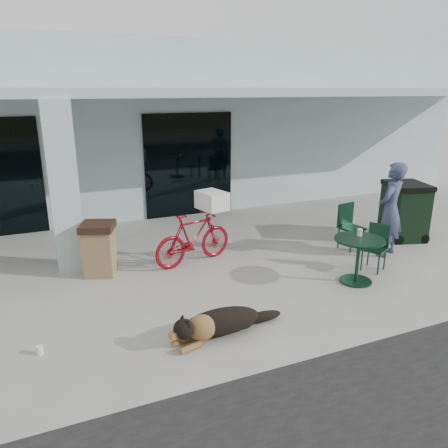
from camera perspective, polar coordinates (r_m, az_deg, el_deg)
name	(u,v)px	position (r m, az deg, el deg)	size (l,w,h in m)	color
ground	(185,306)	(7.05, -5.14, -10.59)	(80.00, 80.00, 0.00)	#A6A49D
building	(98,123)	(14.61, -16.16, 12.52)	(22.00, 7.00, 4.50)	silver
storefront_glass_right	(189,165)	(11.69, -4.59, 7.67)	(2.40, 0.06, 2.70)	black
column	(64,188)	(8.44, -20.20, 4.39)	(0.50, 0.50, 3.12)	silver
overhang	(127,93)	(9.73, -12.61, 16.41)	(22.00, 2.80, 0.18)	silver
bicycle	(194,238)	(8.49, -4.00, -1.86)	(0.48, 1.70, 1.02)	maroon
laundry_basket	(212,200)	(8.54, -1.58, 3.11)	(0.59, 0.44, 0.35)	white
dog	(222,320)	(6.18, -0.32, -12.46)	(1.31, 0.44, 0.44)	black
cup_near_dog	(40,350)	(6.33, -22.93, -14.92)	(0.09, 0.09, 0.11)	white
cafe_table_far	(357,261)	(8.02, 17.04, -4.59)	(0.86, 0.86, 0.81)	#113221
cafe_chair_far_a	(352,227)	(9.60, 16.33, -0.41)	(0.44, 0.48, 0.97)	#113221
cafe_chair_far_b	(374,248)	(8.62, 19.05, -3.01)	(0.40, 0.43, 0.87)	#113221
person	(390,210)	(9.37, 20.90, 1.73)	(0.70, 0.46, 1.92)	#3A4061
cup_on_table	(360,232)	(8.04, 17.31, -1.04)	(0.09, 0.09, 0.12)	white
trash_receptacle	(99,249)	(8.28, -15.96, -3.15)	(0.58, 0.58, 0.99)	olive
wheeled_bin	(404,211)	(10.71, 22.50, 1.61)	(0.79, 1.00, 1.28)	black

